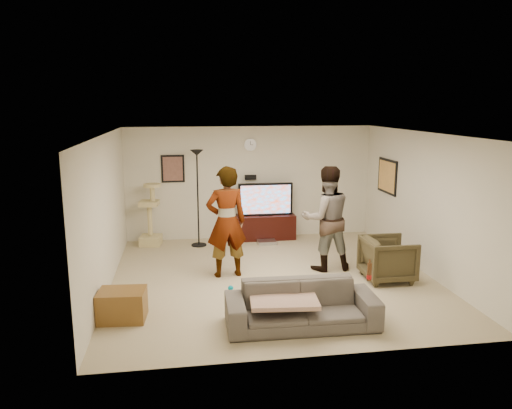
{
  "coord_description": "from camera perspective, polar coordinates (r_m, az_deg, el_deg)",
  "views": [
    {
      "loc": [
        -1.53,
        -7.98,
        2.99
      ],
      "look_at": [
        -0.26,
        0.2,
        1.28
      ],
      "focal_mm": 34.32,
      "sensor_mm": 36.0,
      "label": 1
    }
  ],
  "objects": [
    {
      "name": "wall_front",
      "position": [
        5.71,
        7.17,
        -6.11
      ],
      "size": [
        5.5,
        0.04,
        2.5
      ],
      "primitive_type": "cube",
      "color": "silver",
      "rests_on": "floor"
    },
    {
      "name": "beer_bottle",
      "position": [
        6.94,
        13.07,
        -7.66
      ],
      "size": [
        0.06,
        0.06,
        0.25
      ],
      "primitive_type": "cylinder",
      "color": "#4B2911",
      "rests_on": "sofa"
    },
    {
      "name": "floor_lamp",
      "position": [
        10.37,
        -6.8,
        0.69
      ],
      "size": [
        0.32,
        0.32,
        2.05
      ],
      "primitive_type": "cylinder",
      "color": "black",
      "rests_on": "floor"
    },
    {
      "name": "wall_clock",
      "position": [
        10.84,
        -0.67,
        6.98
      ],
      "size": [
        0.26,
        0.04,
        0.26
      ],
      "primitive_type": "cylinder",
      "rotation": [
        1.57,
        0.0,
        0.0
      ],
      "color": "silver",
      "rests_on": "wall_back"
    },
    {
      "name": "console_box",
      "position": [
        10.66,
        1.27,
        -4.4
      ],
      "size": [
        0.4,
        0.3,
        0.07
      ],
      "primitive_type": "cube",
      "color": "#B1B2B9",
      "rests_on": "floor"
    },
    {
      "name": "ceiling",
      "position": [
        8.13,
        2.06,
        8.31
      ],
      "size": [
        5.5,
        5.5,
        0.02
      ],
      "primitive_type": "cube",
      "color": "white",
      "rests_on": "wall_back"
    },
    {
      "name": "tv_stand",
      "position": [
        10.98,
        1.09,
        -2.63
      ],
      "size": [
        1.32,
        0.45,
        0.55
      ],
      "primitive_type": "cube",
      "color": "black",
      "rests_on": "floor"
    },
    {
      "name": "wall_left",
      "position": [
        8.25,
        -17.12,
        -1.0
      ],
      "size": [
        0.04,
        5.5,
        2.5
      ],
      "primitive_type": "cube",
      "color": "silver",
      "rests_on": "floor"
    },
    {
      "name": "toy_ball",
      "position": [
        8.07,
        -2.98,
        -9.71
      ],
      "size": [
        0.09,
        0.09,
        0.09
      ],
      "primitive_type": "sphere",
      "color": "#00809E",
      "rests_on": "floor"
    },
    {
      "name": "picture_back",
      "position": [
        10.8,
        -9.67,
        4.13
      ],
      "size": [
        0.42,
        0.03,
        0.52
      ],
      "primitive_type": "cube",
      "color": "brown",
      "rests_on": "wall_back"
    },
    {
      "name": "wall_back",
      "position": [
        10.97,
        -0.69,
        2.57
      ],
      "size": [
        5.5,
        0.04,
        2.5
      ],
      "primitive_type": "cube",
      "color": "silver",
      "rests_on": "floor"
    },
    {
      "name": "floor",
      "position": [
        8.65,
        1.94,
        -8.59
      ],
      "size": [
        5.5,
        5.5,
        0.02
      ],
      "primitive_type": "cube",
      "color": "tan",
      "rests_on": "ground"
    },
    {
      "name": "picture_right",
      "position": [
        10.58,
        15.04,
        3.2
      ],
      "size": [
        0.03,
        0.78,
        0.62
      ],
      "primitive_type": "cube",
      "color": "tan",
      "rests_on": "wall_right"
    },
    {
      "name": "wall_right",
      "position": [
        9.21,
        19.05,
        0.17
      ],
      "size": [
        0.04,
        5.5,
        2.5
      ],
      "primitive_type": "cube",
      "color": "silver",
      "rests_on": "floor"
    },
    {
      "name": "cat_tree",
      "position": [
        10.66,
        -12.29,
        -1.13
      ],
      "size": [
        0.49,
        0.49,
        1.35
      ],
      "primitive_type": "cube",
      "rotation": [
        0.0,
        0.0,
        -0.15
      ],
      "color": "#CDBD82",
      "rests_on": "floor"
    },
    {
      "name": "tv_screen",
      "position": [
        10.8,
        1.15,
        0.58
      ],
      "size": [
        1.12,
        0.01,
        0.63
      ],
      "primitive_type": "cube",
      "color": "#3A9FE9",
      "rests_on": "tv"
    },
    {
      "name": "person_left",
      "position": [
        8.49,
        -3.46,
        -2.04
      ],
      "size": [
        0.77,
        0.56,
        1.95
      ],
      "primitive_type": "imported",
      "rotation": [
        0.0,
        0.0,
        3.27
      ],
      "color": "#9EA0B5",
      "rests_on": "floor"
    },
    {
      "name": "tv",
      "position": [
        10.84,
        1.11,
        0.63
      ],
      "size": [
        1.21,
        0.08,
        0.72
      ],
      "primitive_type": "cube",
      "color": "black",
      "rests_on": "tv_stand"
    },
    {
      "name": "wall_speaker",
      "position": [
        10.89,
        -0.64,
        3.19
      ],
      "size": [
        0.25,
        0.1,
        0.1
      ],
      "primitive_type": "cube",
      "color": "black",
      "rests_on": "wall_back"
    },
    {
      "name": "person_right",
      "position": [
        8.92,
        8.2,
        -1.62
      ],
      "size": [
        0.95,
        0.75,
        1.91
      ],
      "primitive_type": "imported",
      "rotation": [
        0.0,
        0.0,
        3.17
      ],
      "color": "navy",
      "rests_on": "floor"
    },
    {
      "name": "throw_blanket",
      "position": [
        6.72,
        3.22,
        -10.95
      ],
      "size": [
        0.96,
        0.78,
        0.06
      ],
      "primitive_type": "cube",
      "rotation": [
        0.0,
        0.0,
        -0.09
      ],
      "color": "tan",
      "rests_on": "sofa"
    },
    {
      "name": "armchair",
      "position": [
        8.74,
        15.11,
        -6.14
      ],
      "size": [
        0.83,
        0.81,
        0.75
      ],
      "primitive_type": "imported",
      "rotation": [
        0.0,
        0.0,
        1.56
      ],
      "color": "#3A331E",
      "rests_on": "floor"
    },
    {
      "name": "side_table",
      "position": [
        7.25,
        -15.32,
        -11.24
      ],
      "size": [
        0.68,
        0.53,
        0.43
      ],
      "primitive_type": "cube",
      "rotation": [
        0.0,
        0.0,
        -0.08
      ],
      "color": "brown",
      "rests_on": "floor"
    },
    {
      "name": "sofa",
      "position": [
        6.81,
        5.34,
        -11.61
      ],
      "size": [
        2.07,
        0.85,
        0.6
      ],
      "primitive_type": "imported",
      "rotation": [
        0.0,
        0.0,
        -0.02
      ],
      "color": "#524B45",
      "rests_on": "floor"
    }
  ]
}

